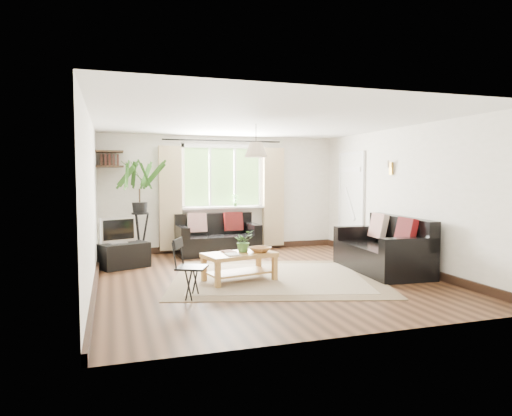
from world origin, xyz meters
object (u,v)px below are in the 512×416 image
object	(u,v)px
palm_stand	(140,209)
folding_chair	(192,269)
sofa_right	(381,245)
coffee_table	(239,267)
tv_stand	(124,255)
sofa_back	(218,235)

from	to	relation	value
palm_stand	folding_chair	xyz separation A→B (m)	(0.45, -3.15, -0.56)
sofa_right	palm_stand	distance (m)	4.47
sofa_right	coffee_table	bearing A→B (deg)	-86.54
sofa_right	folding_chair	xyz separation A→B (m)	(-3.26, -0.71, -0.04)
palm_stand	folding_chair	distance (m)	3.23
tv_stand	folding_chair	distance (m)	2.43
tv_stand	folding_chair	bearing A→B (deg)	-93.90
coffee_table	palm_stand	size ratio (longest dim) A/B	0.55
tv_stand	palm_stand	xyz separation A→B (m)	(0.32, 0.86, 0.73)
sofa_back	tv_stand	distance (m)	2.04
tv_stand	sofa_back	bearing A→B (deg)	2.71
coffee_table	sofa_right	bearing A→B (deg)	-0.31
coffee_table	tv_stand	world-z (taller)	coffee_table
palm_stand	sofa_right	bearing A→B (deg)	-33.38
sofa_back	coffee_table	xyz separation A→B (m)	(-0.23, -2.44, -0.17)
folding_chair	sofa_back	bearing A→B (deg)	6.50
sofa_back	sofa_right	world-z (taller)	sofa_right
sofa_back	palm_stand	xyz separation A→B (m)	(-1.51, -0.01, 0.56)
sofa_right	palm_stand	bearing A→B (deg)	-119.61
coffee_table	palm_stand	xyz separation A→B (m)	(-1.28, 2.43, 0.73)
tv_stand	sofa_right	bearing A→B (deg)	-44.03
sofa_back	folding_chair	bearing A→B (deg)	-111.03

